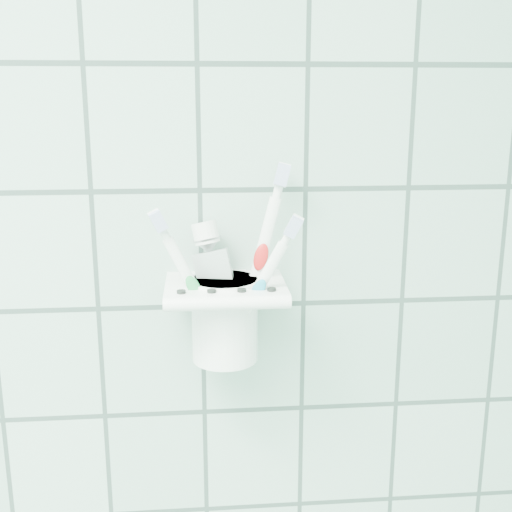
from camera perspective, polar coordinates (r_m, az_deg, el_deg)
The scene contains 6 objects.
holder_bracket at distance 0.72m, azimuth -2.74°, elevation -3.05°, with size 0.13×0.11×0.04m.
cup at distance 0.73m, azimuth -2.80°, elevation -5.33°, with size 0.08×0.08×0.10m.
toothbrush_pink at distance 0.70m, azimuth -2.39°, elevation -1.73°, with size 0.08×0.03×0.19m.
toothbrush_blue at distance 0.72m, azimuth -1.77°, elevation -0.11°, with size 0.06×0.03×0.22m.
toothbrush_orange at distance 0.71m, azimuth -3.21°, elevation -1.71°, with size 0.08×0.05×0.18m.
toothpaste_tube at distance 0.71m, azimuth -2.26°, elevation -2.12°, with size 0.06×0.04×0.16m.
Camera 1 is at (0.62, 0.46, 1.50)m, focal length 45.00 mm.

